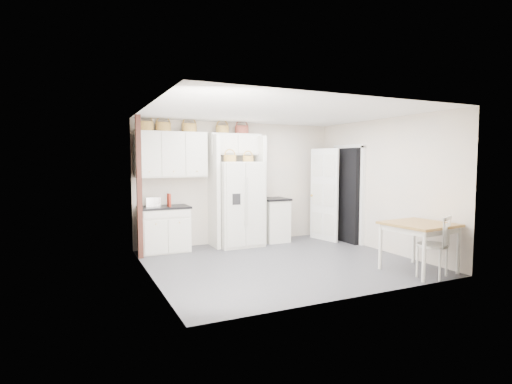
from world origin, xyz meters
TOP-DOWN VIEW (x-y plane):
  - floor at (0.00, 0.00)m, footprint 4.50×4.50m
  - ceiling at (0.00, 0.00)m, footprint 4.50×4.50m
  - wall_back at (0.00, 2.00)m, footprint 4.50×0.00m
  - wall_left at (-2.25, 0.00)m, footprint 0.00×4.00m
  - wall_right at (2.25, 0.00)m, footprint 0.00×4.00m
  - refrigerator at (-0.15, 1.61)m, footprint 0.91×0.73m
  - base_cab_left at (-1.69, 1.70)m, footprint 0.92×0.58m
  - base_cab_right at (0.73, 1.70)m, footprint 0.52×0.63m
  - dining_table at (1.70, -1.45)m, footprint 1.03×1.03m
  - windsor_chair at (1.66, -1.75)m, footprint 0.62×0.59m
  - counter_left at (-1.69, 1.70)m, footprint 0.96×0.62m
  - counter_right at (0.73, 1.70)m, footprint 0.56×0.67m
  - toaster at (-1.90, 1.70)m, footprint 0.27×0.16m
  - cookbook_red at (-1.61, 1.62)m, footprint 0.04×0.17m
  - cookbook_cream at (-1.59, 1.62)m, footprint 0.04×0.15m
  - basket_upper_a at (-1.99, 1.83)m, footprint 0.31×0.31m
  - basket_upper_b at (-1.64, 1.83)m, footprint 0.29×0.29m
  - basket_upper_c at (-1.12, 1.83)m, footprint 0.30×0.30m
  - basket_bridge_a at (-0.42, 1.83)m, footprint 0.27×0.27m
  - basket_bridge_b at (0.02, 1.83)m, footprint 0.30×0.30m
  - basket_fridge_a at (-0.38, 1.51)m, footprint 0.26×0.26m
  - basket_fridge_b at (0.02, 1.51)m, footprint 0.23×0.23m
  - upper_cabinet at (-1.50, 1.83)m, footprint 1.40×0.34m
  - bridge_cabinet at (-0.15, 1.83)m, footprint 1.12×0.34m
  - fridge_panel_left at (-0.66, 1.70)m, footprint 0.08×0.60m
  - fridge_panel_right at (0.36, 1.70)m, footprint 0.08×0.60m
  - trim_post at (-2.20, 1.35)m, footprint 0.09×0.09m
  - doorway_void at (2.16, 1.00)m, footprint 0.18×0.85m
  - door_slab at (1.80, 1.33)m, footprint 0.21×0.79m

SIDE VIEW (x-z plane):
  - floor at x=0.00m, z-range 0.00..0.00m
  - dining_table at x=1.70m, z-range 0.00..0.79m
  - base_cab_left at x=-1.69m, z-range 0.00..0.85m
  - base_cab_right at x=0.73m, z-range 0.00..0.92m
  - windsor_chair at x=1.66m, z-range 0.00..0.98m
  - counter_left at x=-1.69m, z-range 0.85..0.89m
  - refrigerator at x=-0.15m, z-range 0.00..1.76m
  - counter_right at x=0.73m, z-range 0.92..0.96m
  - toaster at x=-1.90m, z-range 0.89..1.08m
  - cookbook_cream at x=-1.59m, z-range 0.89..1.12m
  - cookbook_red at x=-1.61m, z-range 0.89..1.14m
  - doorway_void at x=2.16m, z-range 0.00..2.05m
  - door_slab at x=1.80m, z-range 0.00..2.05m
  - fridge_panel_left at x=-0.66m, z-range 0.00..2.30m
  - fridge_panel_right at x=0.36m, z-range 0.00..2.30m
  - wall_back at x=0.00m, z-range -0.95..3.55m
  - wall_left at x=-2.25m, z-range -0.70..3.30m
  - wall_right at x=2.25m, z-range -0.70..3.30m
  - trim_post at x=-2.20m, z-range 0.00..2.60m
  - basket_fridge_b at x=0.02m, z-range 1.76..1.88m
  - basket_fridge_a at x=-0.38m, z-range 1.76..1.90m
  - upper_cabinet at x=-1.50m, z-range 1.45..2.35m
  - bridge_cabinet at x=-0.15m, z-range 1.90..2.35m
  - basket_bridge_a at x=-0.42m, z-range 2.35..2.50m
  - basket_bridge_b at x=0.02m, z-range 2.35..2.52m
  - basket_upper_c at x=-1.12m, z-range 2.35..2.52m
  - basket_upper_b at x=-1.64m, z-range 2.35..2.52m
  - basket_upper_a at x=-1.99m, z-range 2.35..2.53m
  - ceiling at x=0.00m, z-range 2.60..2.60m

